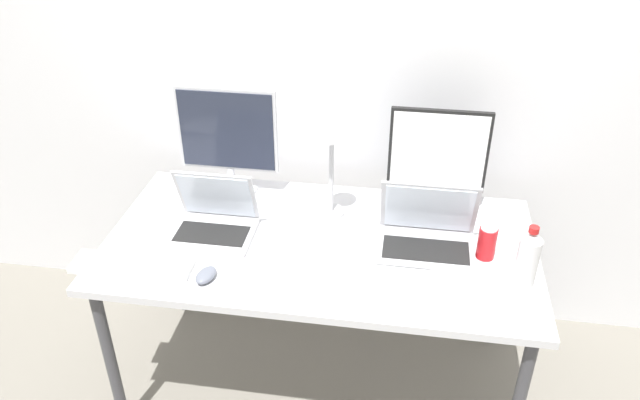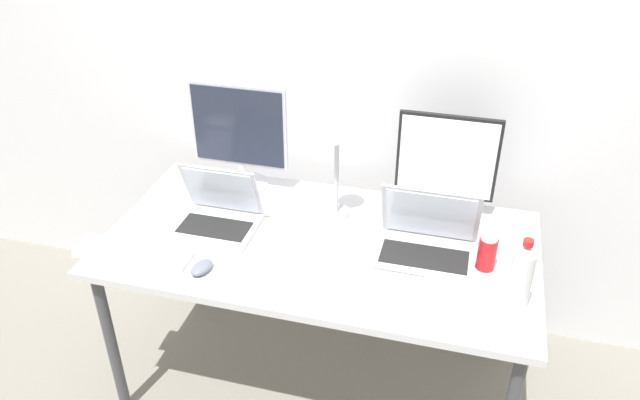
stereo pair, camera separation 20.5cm
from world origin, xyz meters
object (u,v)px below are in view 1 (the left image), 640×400
(keyboard_main, at_px, (372,279))
(mouse_by_keyboard, at_px, (206,275))
(laptop_secondary, at_px, (427,233))
(soda_can_near_keyboard, at_px, (487,243))
(laptop_silver, at_px, (215,219))
(water_bottle, at_px, (526,265))
(desk_lamp, at_px, (330,148))
(monitor_center, at_px, (437,159))
(work_desk, at_px, (320,253))
(monitor_left, at_px, (228,139))
(keyboard_aux, at_px, (132,265))

(keyboard_main, height_order, mouse_by_keyboard, mouse_by_keyboard)
(laptop_secondary, distance_m, keyboard_main, 0.30)
(soda_can_near_keyboard, bearing_deg, keyboard_main, -152.25)
(laptop_silver, distance_m, water_bottle, 1.13)
(keyboard_main, xyz_separation_m, desk_lamp, (-0.20, 0.36, 0.30))
(monitor_center, bearing_deg, laptop_silver, -158.14)
(monitor_center, bearing_deg, mouse_by_keyboard, -141.42)
(laptop_secondary, xyz_separation_m, desk_lamp, (-0.38, 0.13, 0.25))
(work_desk, bearing_deg, monitor_center, 38.25)
(monitor_center, bearing_deg, monitor_left, -178.76)
(water_bottle, relative_size, soda_can_near_keyboard, 2.17)
(keyboard_aux, relative_size, mouse_by_keyboard, 4.34)
(keyboard_main, bearing_deg, soda_can_near_keyboard, 28.97)
(monitor_center, height_order, water_bottle, monitor_center)
(mouse_by_keyboard, xyz_separation_m, desk_lamp, (0.37, 0.44, 0.30))
(laptop_silver, xyz_separation_m, mouse_by_keyboard, (0.05, -0.28, -0.04))
(keyboard_main, relative_size, water_bottle, 1.42)
(laptop_silver, xyz_separation_m, soda_can_near_keyboard, (1.01, -0.01, 0.00))
(laptop_silver, distance_m, desk_lamp, 0.51)
(keyboard_aux, relative_size, soda_can_near_keyboard, 3.39)
(monitor_left, height_order, monitor_center, monitor_left)
(laptop_secondary, height_order, keyboard_main, laptop_secondary)
(keyboard_main, distance_m, water_bottle, 0.51)
(keyboard_main, distance_m, soda_can_near_keyboard, 0.44)
(work_desk, height_order, desk_lamp, desk_lamp)
(laptop_silver, distance_m, laptop_secondary, 0.80)
(water_bottle, bearing_deg, mouse_by_keyboard, -175.66)
(laptop_silver, xyz_separation_m, keyboard_main, (0.62, -0.21, -0.05))
(monitor_center, relative_size, soda_can_near_keyboard, 3.31)
(work_desk, relative_size, laptop_silver, 5.26)
(mouse_by_keyboard, height_order, desk_lamp, desk_lamp)
(water_bottle, bearing_deg, soda_can_near_keyboard, 117.33)
(keyboard_aux, bearing_deg, desk_lamp, 30.47)
(laptop_silver, height_order, keyboard_aux, laptop_silver)
(monitor_left, relative_size, monitor_center, 1.10)
(laptop_silver, height_order, mouse_by_keyboard, laptop_silver)
(water_bottle, relative_size, desk_lamp, 0.59)
(water_bottle, xyz_separation_m, desk_lamp, (-0.69, 0.36, 0.19))
(mouse_by_keyboard, bearing_deg, laptop_silver, 112.40)
(keyboard_aux, distance_m, water_bottle, 1.34)
(laptop_silver, relative_size, mouse_by_keyboard, 3.10)
(work_desk, xyz_separation_m, mouse_by_keyboard, (-0.35, -0.29, 0.08))
(monitor_center, relative_size, desk_lamp, 0.91)
(monitor_center, bearing_deg, laptop_secondary, -94.74)
(work_desk, xyz_separation_m, laptop_secondary, (0.39, 0.02, 0.12))
(mouse_by_keyboard, height_order, soda_can_near_keyboard, soda_can_near_keyboard)
(work_desk, xyz_separation_m, keyboard_main, (0.21, -0.21, 0.07))
(work_desk, relative_size, water_bottle, 5.88)
(laptop_silver, bearing_deg, keyboard_aux, -130.55)
(laptop_silver, height_order, water_bottle, water_bottle)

